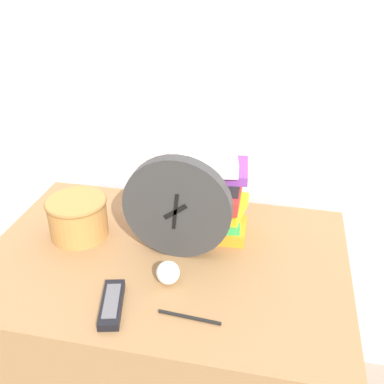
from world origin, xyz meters
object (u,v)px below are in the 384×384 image
(desk_clock, at_px, (177,208))
(crumpled_paper_ball, at_px, (168,273))
(book_stack, at_px, (208,193))
(pen, at_px, (190,317))
(tv_remote, at_px, (112,304))
(basket, at_px, (78,216))

(desk_clock, height_order, crumpled_paper_ball, desk_clock)
(book_stack, height_order, pen, book_stack)
(tv_remote, distance_m, pen, 0.19)
(desk_clock, distance_m, basket, 0.32)
(desk_clock, relative_size, pen, 1.96)
(tv_remote, distance_m, crumpled_paper_ball, 0.16)
(book_stack, bearing_deg, desk_clock, -113.51)
(desk_clock, height_order, pen, desk_clock)
(book_stack, distance_m, tv_remote, 0.43)
(basket, xyz_separation_m, tv_remote, (0.20, -0.27, -0.05))
(desk_clock, xyz_separation_m, tv_remote, (-0.10, -0.24, -0.14))
(desk_clock, height_order, tv_remote, desk_clock)
(tv_remote, xyz_separation_m, pen, (0.19, 0.00, -0.01))
(tv_remote, xyz_separation_m, crumpled_paper_ball, (0.11, 0.12, 0.02))
(desk_clock, relative_size, crumpled_paper_ball, 4.86)
(pen, bearing_deg, crumpled_paper_ball, 125.30)
(tv_remote, height_order, crumpled_paper_ball, crumpled_paper_ball)
(tv_remote, relative_size, pen, 1.07)
(desk_clock, bearing_deg, tv_remote, -113.24)
(basket, height_order, crumpled_paper_ball, basket)
(desk_clock, xyz_separation_m, book_stack, (0.06, 0.14, -0.02))
(book_stack, distance_m, pen, 0.40)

